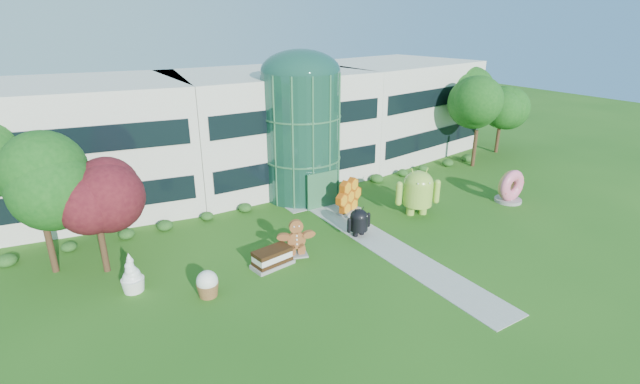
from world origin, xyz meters
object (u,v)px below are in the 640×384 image
android_green (418,189)px  donut (510,186)px  android_black (359,220)px  gingerbread (296,238)px

android_green → donut: (7.83, -2.00, -0.63)m
android_green → android_black: (-5.77, -0.64, -0.85)m
donut → gingerbread: donut is taller
android_green → gingerbread: bearing=-151.8°
android_green → android_black: 5.86m
android_green → gingerbread: 10.66m
android_green → android_black: size_ratio=1.77×
android_black → donut: donut is taller
android_black → gingerbread: size_ratio=0.85×
gingerbread → android_green: bearing=22.0°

